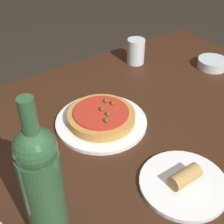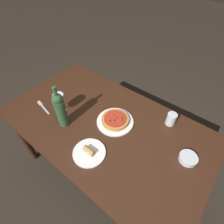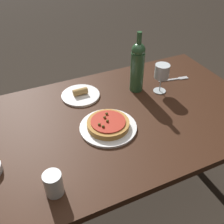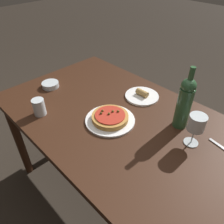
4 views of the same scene
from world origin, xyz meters
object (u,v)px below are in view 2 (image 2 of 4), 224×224
wine_bottle (60,109)px  fork (43,107)px  water_cup (171,119)px  dining_table (105,131)px  dinner_plate (115,121)px  side_plate (89,152)px  side_bowl (188,158)px  wine_glass (59,99)px  pizza (115,120)px

wine_bottle → fork: (0.28, -0.00, -0.15)m
water_cup → fork: (0.89, 0.49, -0.05)m
dining_table → dinner_plate: size_ratio=5.68×
fork → side_plate: size_ratio=0.90×
side_bowl → fork: (1.12, 0.28, -0.01)m
water_cup → fork: bearing=28.6°
dinner_plate → fork: size_ratio=1.43×
dining_table → side_bowl: (-0.60, -0.10, 0.10)m
dining_table → wine_glass: size_ratio=9.21×
pizza → water_cup: (-0.33, -0.25, 0.02)m
side_bowl → dining_table: bearing=9.7°
dining_table → side_plate: size_ratio=7.28×
wine_bottle → water_cup: bearing=-141.4°
dinner_plate → side_plate: side_plate is taller
dinner_plate → water_cup: size_ratio=2.81×
water_cup → side_plate: 0.64m
wine_bottle → side_plate: size_ratio=1.61×
wine_bottle → fork: 0.31m
fork → side_plate: side_plate is taller
wine_bottle → side_plate: (-0.32, 0.07, -0.14)m
dining_table → side_bowl: size_ratio=13.76×
dining_table → pizza: size_ratio=7.71×
wine_glass → fork: bearing=23.6°
side_bowl → side_plate: 0.63m
dinner_plate → side_bowl: side_bowl is taller
wine_glass → side_plate: bearing=161.7°
side_plate → water_cup: bearing=-118.0°
water_cup → side_plate: water_cup is taller
dinner_plate → water_cup: 0.41m
dinner_plate → side_plate: 0.32m
water_cup → dinner_plate: bearing=36.8°
dinner_plate → water_cup: (-0.33, -0.25, 0.04)m
side_bowl → fork: size_ratio=0.59×
wine_glass → side_bowl: 0.98m
dinner_plate → wine_bottle: (0.29, 0.25, 0.15)m
wine_glass → water_cup: wine_glass is taller
fork → pizza: bearing=-146.2°
dining_table → water_cup: 0.51m
wine_bottle → side_bowl: (-0.84, -0.29, -0.13)m
dining_table → pizza: bearing=-130.0°
side_bowl → side_plate: side_plate is taller
dinner_plate → side_bowl: 0.55m
water_cup → side_plate: size_ratio=0.46×
wine_bottle → side_bowl: wine_bottle is taller
wine_glass → dining_table: bearing=-162.9°
dining_table → wine_glass: wine_glass is taller
wine_bottle → side_bowl: bearing=-161.1°
dinner_plate → side_bowl: size_ratio=2.42×
wine_bottle → fork: wine_bottle is taller
dinner_plate → dining_table: bearing=50.1°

